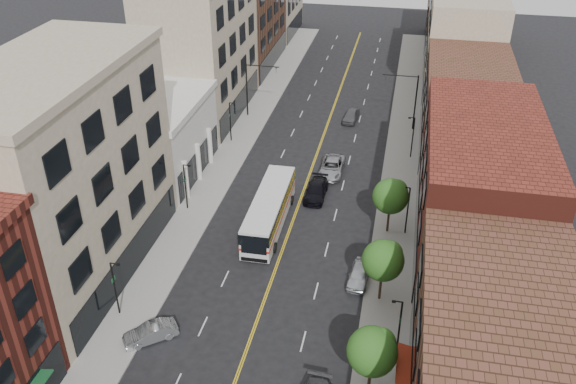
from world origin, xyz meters
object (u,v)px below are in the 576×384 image
Objects in this scene: car_lane_b at (332,167)px; car_lane_a at (316,191)px; car_lane_c at (351,116)px; car_parked_far at (359,274)px; car_lane_behind at (283,193)px; city_bus at (269,209)px; car_angle_b at (150,333)px.

car_lane_a is at bearing -99.30° from car_lane_b.
car_lane_a is at bearing -87.82° from car_lane_c.
car_lane_c is at bearing 102.22° from car_parked_far.
car_lane_b is (4.19, 6.49, 0.14)m from car_lane_behind.
car_angle_b is (-5.31, -16.97, -1.22)m from city_bus.
car_angle_b is 0.97× the size of car_parked_far.
car_lane_a is (3.30, 1.09, 0.11)m from car_lane_behind.
city_bus is at bearing -110.90° from car_lane_b.
car_lane_c is at bearing -97.17° from car_lane_behind.
car_lane_c reaches higher than car_angle_b.
city_bus is 5.34m from car_lane_behind.
city_bus is at bearing 148.97° from car_parked_far.
car_lane_a is at bearing -156.46° from car_lane_behind.
city_bus is 3.10× the size of car_angle_b.
car_parked_far is at bearing -36.18° from city_bus.
car_lane_behind is 21.69m from car_lane_c.
city_bus is 3.00× the size of car_parked_far.
car_lane_c is at bearing 78.63° from city_bus.
car_parked_far is at bearing -74.71° from car_lane_b.
car_parked_far is 0.82× the size of car_lane_a.
car_angle_b is 0.95× the size of car_lane_c.
car_parked_far reaches higher than car_lane_behind.
car_lane_b is 14.70m from car_lane_c.
car_lane_behind is at bearing 86.10° from city_bus.
car_angle_b is 0.80× the size of car_lane_a.
car_lane_b is 1.30× the size of car_lane_c.
car_lane_a reaches higher than car_lane_behind.
city_bus reaches higher than car_parked_far.
city_bus is 2.27× the size of car_lane_b.
city_bus reaches higher than car_lane_c.
car_angle_b is at bearing -108.08° from city_bus.
city_bus is 2.95× the size of car_lane_c.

